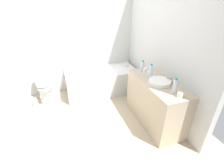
{
  "coord_description": "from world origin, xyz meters",
  "views": [
    {
      "loc": [
        -0.22,
        -2.5,
        2.03
      ],
      "look_at": [
        0.66,
        0.07,
        0.59
      ],
      "focal_mm": 25.44,
      "sensor_mm": 36.0,
      "label": 1
    }
  ],
  "objects": [
    {
      "name": "vanity_counter",
      "position": [
        1.27,
        -0.51,
        0.41
      ],
      "size": [
        0.53,
        1.25,
        0.82
      ],
      "primitive_type": "cube",
      "color": "tan",
      "rests_on": "ground_plane"
    },
    {
      "name": "toilet",
      "position": [
        -0.63,
        0.83,
        0.34
      ],
      "size": [
        0.37,
        0.5,
        0.7
      ],
      "rotation": [
        0.0,
        0.0,
        -1.53
      ],
      "color": "white",
      "rests_on": "ground_plane"
    },
    {
      "name": "water_bottle_1",
      "position": [
        1.29,
        -0.89,
        0.93
      ],
      "size": [
        0.06,
        0.06,
        0.23
      ],
      "color": "silver",
      "rests_on": "vanity_counter"
    },
    {
      "name": "sink_faucet",
      "position": [
        1.46,
        -0.58,
        0.86
      ],
      "size": [
        0.11,
        0.15,
        0.09
      ],
      "color": "#AEAEB3",
      "rests_on": "vanity_counter"
    },
    {
      "name": "wall_right_mirror",
      "position": [
        1.59,
        0.0,
        1.25
      ],
      "size": [
        0.1,
        2.81,
        2.49
      ],
      "primitive_type": "cube",
      "color": "silver",
      "rests_on": "ground_plane"
    },
    {
      "name": "ground_plane",
      "position": [
        0.0,
        0.0,
        0.0
      ],
      "size": [
        4.07,
        4.07,
        0.0
      ],
      "primitive_type": "plane",
      "color": "#C1AD8E"
    },
    {
      "name": "drinking_glass_0",
      "position": [
        1.24,
        -0.24,
        0.86
      ],
      "size": [
        0.06,
        0.06,
        0.08
      ],
      "primitive_type": "cylinder",
      "color": "white",
      "rests_on": "vanity_counter"
    },
    {
      "name": "drinking_glass_2",
      "position": [
        1.24,
        -0.13,
        0.87
      ],
      "size": [
        0.08,
        0.08,
        0.1
      ],
      "primitive_type": "cylinder",
      "color": "white",
      "rests_on": "vanity_counter"
    },
    {
      "name": "sink_basin",
      "position": [
        1.25,
        -0.58,
        0.86
      ],
      "size": [
        0.36,
        0.36,
        0.06
      ],
      "primitive_type": "cylinder",
      "color": "white",
      "rests_on": "vanity_counter"
    },
    {
      "name": "water_bottle_2",
      "position": [
        1.23,
        -0.04,
        0.93
      ],
      "size": [
        0.07,
        0.07,
        0.22
      ],
      "color": "silver",
      "rests_on": "vanity_counter"
    },
    {
      "name": "drinking_glass_1",
      "position": [
        1.29,
        -1.02,
        0.86
      ],
      "size": [
        0.08,
        0.08,
        0.08
      ],
      "primitive_type": "cylinder",
      "color": "white",
      "rests_on": "vanity_counter"
    },
    {
      "name": "wall_back_tiled",
      "position": [
        0.0,
        1.25,
        1.25
      ],
      "size": [
        3.47,
        0.1,
        2.49
      ],
      "primitive_type": "cube",
      "color": "silver",
      "rests_on": "ground_plane"
    },
    {
      "name": "toilet_paper_roll",
      "position": [
        -0.88,
        0.72,
        0.07
      ],
      "size": [
        0.11,
        0.11,
        0.14
      ],
      "primitive_type": "cylinder",
      "color": "white",
      "rests_on": "ground_plane"
    },
    {
      "name": "bathtub",
      "position": [
        0.65,
        0.83,
        0.31
      ],
      "size": [
        1.65,
        0.75,
        1.36
      ],
      "color": "silver",
      "rests_on": "ground_plane"
    },
    {
      "name": "water_bottle_0",
      "position": [
        1.22,
        -0.34,
        0.94
      ],
      "size": [
        0.07,
        0.07,
        0.25
      ],
      "color": "silver",
      "rests_on": "vanity_counter"
    }
  ]
}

